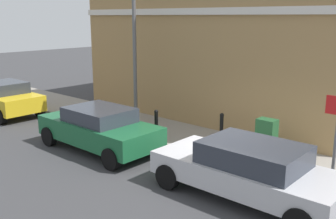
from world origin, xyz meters
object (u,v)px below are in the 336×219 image
(car_green, at_px, (99,128))
(bollard_far_kerb, at_px, (156,124))
(bollard_near_cabinet, at_px, (221,128))
(utility_cabinet, at_px, (266,140))
(car_silver, at_px, (248,169))
(car_yellow, at_px, (4,98))
(lamppost, at_px, (134,41))

(car_green, height_order, bollard_far_kerb, car_green)
(bollard_near_cabinet, bearing_deg, utility_cabinet, -93.49)
(bollard_far_kerb, bearing_deg, bollard_near_cabinet, -60.40)
(car_silver, distance_m, car_yellow, 12.06)
(car_silver, relative_size, utility_cabinet, 3.91)
(car_silver, xyz_separation_m, car_green, (-0.19, 5.30, 0.01))
(car_silver, height_order, utility_cabinet, car_silver)
(car_silver, distance_m, utility_cabinet, 2.57)
(utility_cabinet, bearing_deg, car_yellow, 102.42)
(car_green, relative_size, bollard_near_cabinet, 4.11)
(car_green, height_order, utility_cabinet, car_green)
(lamppost, bearing_deg, bollard_far_kerb, -116.57)
(bollard_near_cabinet, relative_size, bollard_far_kerb, 1.00)
(car_green, bearing_deg, bollard_far_kerb, -119.92)
(bollard_far_kerb, bearing_deg, car_green, 150.20)
(bollard_near_cabinet, height_order, bollard_far_kerb, same)
(car_silver, bearing_deg, car_green, 1.41)
(car_silver, xyz_separation_m, car_yellow, (-0.04, 12.06, 0.02))
(car_green, xyz_separation_m, car_yellow, (0.15, 6.76, 0.01))
(car_silver, relative_size, car_green, 1.05)
(bollard_near_cabinet, bearing_deg, car_green, 133.90)
(car_silver, relative_size, lamppost, 0.79)
(car_silver, height_order, lamppost, lamppost)
(car_silver, height_order, bollard_far_kerb, car_silver)
(car_green, distance_m, bollard_near_cabinet, 3.93)
(car_silver, xyz_separation_m, bollard_near_cabinet, (2.53, 2.47, -0.02))
(car_silver, xyz_separation_m, bollard_far_kerb, (1.46, 4.35, -0.02))
(bollard_far_kerb, xyz_separation_m, lamppost, (1.05, 2.10, 2.60))
(utility_cabinet, xyz_separation_m, bollard_far_kerb, (-0.97, 3.52, 0.02))
(bollard_near_cabinet, height_order, lamppost, lamppost)
(car_yellow, relative_size, bollard_near_cabinet, 3.78)
(car_green, relative_size, lamppost, 0.75)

